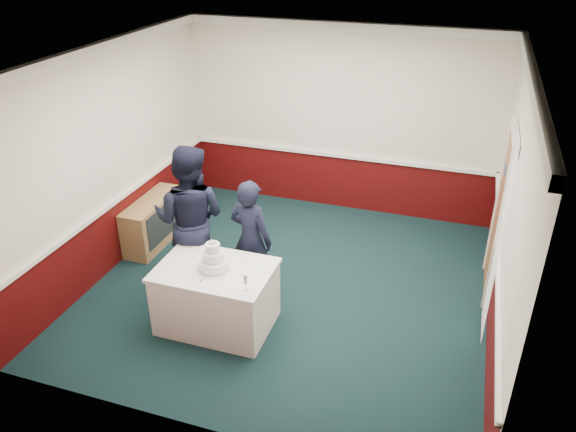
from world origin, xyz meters
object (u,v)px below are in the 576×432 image
(wedding_cake, at_px, (214,260))
(cake_table, at_px, (216,296))
(champagne_flute, at_px, (245,280))
(person_man, at_px, (190,219))
(person_woman, at_px, (251,239))
(sideboard, at_px, (154,221))
(cake_knife, at_px, (204,277))

(wedding_cake, bearing_deg, cake_table, -90.00)
(champagne_flute, bearing_deg, cake_table, 150.75)
(person_man, bearing_deg, wedding_cake, 126.71)
(champagne_flute, distance_m, person_man, 1.47)
(wedding_cake, xyz_separation_m, person_woman, (0.16, 0.73, -0.10))
(cake_table, xyz_separation_m, person_man, (-0.63, 0.67, 0.58))
(person_man, bearing_deg, sideboard, -44.04)
(cake_table, relative_size, person_man, 0.67)
(wedding_cake, bearing_deg, champagne_flute, -29.25)
(sideboard, bearing_deg, wedding_cake, -41.14)
(wedding_cake, relative_size, person_man, 0.19)
(sideboard, relative_size, wedding_cake, 3.30)
(wedding_cake, bearing_deg, sideboard, 138.86)
(cake_table, relative_size, person_woman, 0.83)
(person_woman, bearing_deg, cake_knife, 91.73)
(wedding_cake, relative_size, cake_knife, 1.65)
(sideboard, relative_size, person_woman, 0.75)
(champagne_flute, bearing_deg, person_man, 140.04)
(sideboard, distance_m, person_woman, 2.05)
(wedding_cake, height_order, cake_knife, wedding_cake)
(wedding_cake, bearing_deg, person_man, 133.36)
(cake_knife, bearing_deg, person_man, 124.59)
(cake_table, relative_size, wedding_cake, 3.63)
(sideboard, relative_size, champagne_flute, 5.85)
(cake_table, height_order, person_woman, person_woman)
(cake_table, relative_size, champagne_flute, 6.44)
(cake_table, xyz_separation_m, cake_knife, (-0.03, -0.20, 0.39))
(cake_knife, relative_size, champagne_flute, 1.07)
(cake_table, xyz_separation_m, champagne_flute, (0.50, -0.28, 0.53))
(cake_knife, bearing_deg, champagne_flute, -8.67)
(cake_knife, distance_m, person_woman, 0.95)
(sideboard, height_order, person_woman, person_woman)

